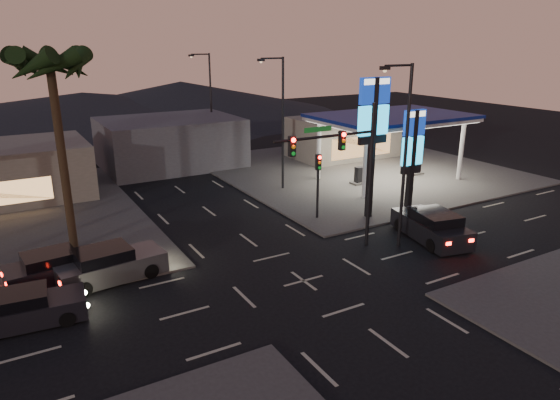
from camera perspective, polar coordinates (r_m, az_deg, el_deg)
ground at (r=24.43m, az=2.72°, el=-9.22°), size 140.00×140.00×0.00m
corner_lot_ne at (r=45.52m, az=8.88°, el=3.48°), size 24.00×24.00×0.12m
gas_station at (r=41.58m, az=12.68°, el=9.00°), size 12.20×8.20×5.47m
convenience_store at (r=50.17m, az=7.21°, el=7.13°), size 10.00×6.00×4.00m
pylon_sign_tall at (r=31.65m, az=10.62°, el=8.93°), size 2.20×0.35×9.00m
pylon_sign_short at (r=32.90m, az=14.92°, el=5.88°), size 1.60×0.35×7.00m
traffic_signal_mast at (r=26.24m, az=7.48°, el=4.72°), size 6.10×0.39×8.00m
pedestal_signal at (r=31.71m, az=4.39°, el=2.78°), size 0.32×0.39×4.30m
streetlight_near at (r=27.35m, az=13.89°, el=5.93°), size 2.14×0.25×10.00m
streetlight_mid at (r=37.67m, az=0.06°, el=9.53°), size 2.14×0.25×10.00m
streetlight_far at (r=50.19m, az=-8.13°, el=11.39°), size 2.14×0.25×10.00m
palm_a at (r=27.98m, az=-24.69°, el=12.81°), size 4.41×4.41×10.86m
building_far_mid at (r=47.24m, az=-12.44°, el=6.46°), size 12.00×9.00×4.40m
hill_right at (r=83.20m, az=-11.19°, el=11.43°), size 50.00×50.00×5.00m
hill_center at (r=79.69m, az=-21.54°, el=9.93°), size 60.00×60.00×4.00m
car_lane_a_front at (r=23.11m, az=-27.03°, el=-11.04°), size 4.65×2.24×1.48m
car_lane_b_front at (r=25.55m, az=-18.91°, el=-7.03°), size 5.30×2.63×1.67m
car_lane_b_mid at (r=26.38m, az=-24.23°, el=-7.03°), size 4.87×2.41×1.54m
suv_station at (r=30.24m, az=16.95°, el=-2.89°), size 3.24×5.61×1.77m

